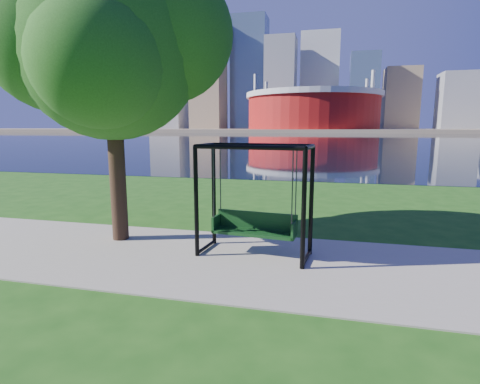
% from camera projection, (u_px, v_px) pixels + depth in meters
% --- Properties ---
extents(ground, '(900.00, 900.00, 0.00)m').
position_uv_depth(ground, '(229.00, 253.00, 8.54)').
color(ground, '#1E5114').
rests_on(ground, ground).
extents(path, '(120.00, 4.00, 0.03)m').
position_uv_depth(path, '(222.00, 260.00, 8.06)').
color(path, '#9E937F').
rests_on(path, ground).
extents(river, '(900.00, 180.00, 0.02)m').
position_uv_depth(river, '(324.00, 138.00, 106.21)').
color(river, black).
rests_on(river, ground).
extents(far_bank, '(900.00, 228.00, 2.00)m').
position_uv_depth(far_bank, '(329.00, 130.00, 301.40)').
color(far_bank, '#937F60').
rests_on(far_bank, ground).
extents(stadium, '(83.00, 83.00, 32.00)m').
position_uv_depth(stadium, '(313.00, 109.00, 233.50)').
color(stadium, maroon).
rests_on(stadium, far_bank).
extents(skyline, '(392.00, 66.00, 96.50)m').
position_uv_depth(skyline, '(326.00, 87.00, 309.31)').
color(skyline, gray).
rests_on(skyline, far_bank).
extents(swing, '(2.52, 1.29, 2.48)m').
position_uv_depth(swing, '(255.00, 203.00, 8.18)').
color(swing, black).
rests_on(swing, ground).
extents(park_tree, '(5.57, 5.03, 6.92)m').
position_uv_depth(park_tree, '(110.00, 42.00, 8.81)').
color(park_tree, black).
rests_on(park_tree, ground).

